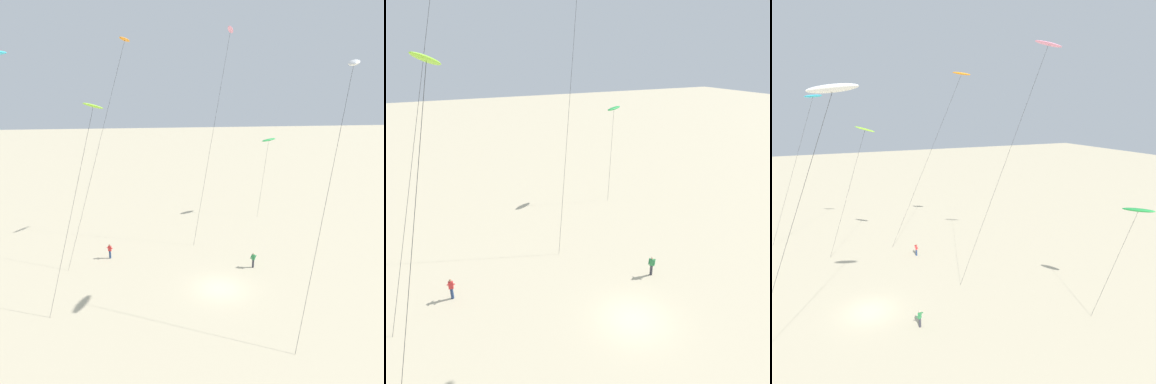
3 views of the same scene
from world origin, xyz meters
TOP-DOWN VIEW (x-y plane):
  - ground_plane at (0.00, 0.00)m, footprint 260.00×260.00m
  - kite_lime at (-10.92, 1.98)m, footprint 4.99×6.25m
  - kite_green at (10.84, 21.56)m, footprint 3.18×3.26m
  - kite_flyer_nearest at (-10.94, 7.70)m, footprint 0.62×0.60m
  - kite_flyer_middle at (4.23, 3.86)m, footprint 0.73×0.73m

SIDE VIEW (x-z plane):
  - ground_plane at x=0.00m, z-range 0.00..0.00m
  - kite_flyer_nearest at x=-10.94m, z-range 0.06..1.73m
  - kite_flyer_middle at x=4.23m, z-range 0.06..1.73m
  - kite_green at x=10.84m, z-range 5.18..16.23m
  - kite_lime at x=-10.92m, z-range 7.97..25.26m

